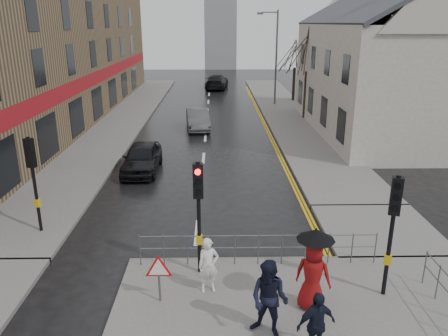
{
  "coord_description": "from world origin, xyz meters",
  "views": [
    {
      "loc": [
        0.7,
        -11.04,
        7.11
      ],
      "look_at": [
        0.99,
        4.13,
        2.04
      ],
      "focal_mm": 35.0,
      "sensor_mm": 36.0,
      "label": 1
    }
  ],
  "objects_px": {
    "pedestrian_b": "(269,299)",
    "car_parked": "(142,158)",
    "pedestrian_a": "(208,265)",
    "car_mid": "(198,119)",
    "pedestrian_with_umbrella": "(314,267)",
    "pedestrian_d": "(316,325)"
  },
  "relations": [
    {
      "from": "car_parked",
      "to": "pedestrian_b",
      "type": "bearing_deg",
      "value": -67.61
    },
    {
      "from": "pedestrian_a",
      "to": "pedestrian_with_umbrella",
      "type": "bearing_deg",
      "value": -28.59
    },
    {
      "from": "pedestrian_b",
      "to": "car_mid",
      "type": "xyz_separation_m",
      "value": [
        -2.47,
        21.48,
        -0.4
      ]
    },
    {
      "from": "pedestrian_a",
      "to": "car_mid",
      "type": "height_order",
      "value": "pedestrian_a"
    },
    {
      "from": "pedestrian_a",
      "to": "pedestrian_b",
      "type": "relative_size",
      "value": 0.81
    },
    {
      "from": "pedestrian_a",
      "to": "car_parked",
      "type": "xyz_separation_m",
      "value": [
        -3.48,
        10.57,
        -0.2
      ]
    },
    {
      "from": "pedestrian_d",
      "to": "car_parked",
      "type": "distance_m",
      "value": 14.31
    },
    {
      "from": "pedestrian_b",
      "to": "pedestrian_d",
      "type": "bearing_deg",
      "value": -7.94
    },
    {
      "from": "pedestrian_b",
      "to": "pedestrian_with_umbrella",
      "type": "relative_size",
      "value": 0.86
    },
    {
      "from": "pedestrian_a",
      "to": "pedestrian_d",
      "type": "xyz_separation_m",
      "value": [
        2.35,
        -2.5,
        0.02
      ]
    },
    {
      "from": "pedestrian_b",
      "to": "pedestrian_d",
      "type": "height_order",
      "value": "pedestrian_b"
    },
    {
      "from": "pedestrian_b",
      "to": "car_parked",
      "type": "xyz_separation_m",
      "value": [
        -4.91,
        12.36,
        -0.38
      ]
    },
    {
      "from": "pedestrian_a",
      "to": "car_mid",
      "type": "bearing_deg",
      "value": 81.09
    },
    {
      "from": "pedestrian_b",
      "to": "pedestrian_a",
      "type": "bearing_deg",
      "value": 157.91
    },
    {
      "from": "pedestrian_with_umbrella",
      "to": "car_mid",
      "type": "height_order",
      "value": "pedestrian_with_umbrella"
    },
    {
      "from": "pedestrian_a",
      "to": "pedestrian_with_umbrella",
      "type": "height_order",
      "value": "pedestrian_with_umbrella"
    },
    {
      "from": "pedestrian_d",
      "to": "car_parked",
      "type": "bearing_deg",
      "value": 94.89
    },
    {
      "from": "pedestrian_with_umbrella",
      "to": "car_parked",
      "type": "bearing_deg",
      "value": 118.33
    },
    {
      "from": "car_mid",
      "to": "pedestrian_a",
      "type": "bearing_deg",
      "value": -93.27
    },
    {
      "from": "pedestrian_with_umbrella",
      "to": "car_parked",
      "type": "xyz_separation_m",
      "value": [
        -6.12,
        11.36,
        -0.59
      ]
    },
    {
      "from": "pedestrian_b",
      "to": "pedestrian_with_umbrella",
      "type": "xyz_separation_m",
      "value": [
        1.22,
        1.0,
        0.21
      ]
    },
    {
      "from": "pedestrian_b",
      "to": "pedestrian_d",
      "type": "xyz_separation_m",
      "value": [
        0.93,
        -0.71,
        -0.16
      ]
    }
  ]
}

